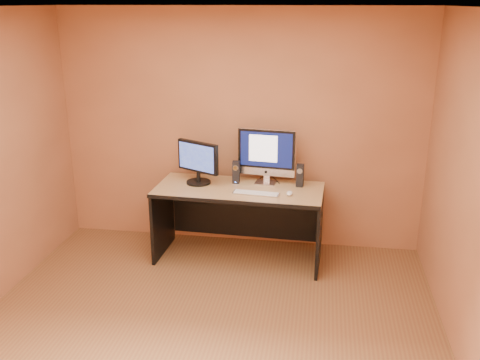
{
  "coord_description": "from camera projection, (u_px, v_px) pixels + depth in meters",
  "views": [
    {
      "loc": [
        0.89,
        -3.64,
        2.64
      ],
      "look_at": [
        0.1,
        1.41,
        0.92
      ],
      "focal_mm": 40.0,
      "sensor_mm": 36.0,
      "label": 1
    }
  ],
  "objects": [
    {
      "name": "cable_a",
      "position": [
        276.0,
        180.0,
        5.77
      ],
      "size": [
        0.1,
        0.22,
        0.01
      ],
      "primitive_type": "cylinder",
      "rotation": [
        1.57,
        0.0,
        0.42
      ],
      "color": "black",
      "rests_on": "desk"
    },
    {
      "name": "cable_b",
      "position": [
        259.0,
        179.0,
        5.8
      ],
      "size": [
        0.06,
        0.19,
        0.01
      ],
      "primitive_type": "cylinder",
      "rotation": [
        1.57,
        0.0,
        -0.29
      ],
      "color": "black",
      "rests_on": "desk"
    },
    {
      "name": "floor",
      "position": [
        202.0,
        340.0,
        4.38
      ],
      "size": [
        4.0,
        4.0,
        0.0
      ],
      "primitive_type": "plane",
      "color": "brown",
      "rests_on": "ground"
    },
    {
      "name": "mouse",
      "position": [
        290.0,
        193.0,
        5.33
      ],
      "size": [
        0.07,
        0.11,
        0.04
      ],
      "primitive_type": "ellipsoid",
      "rotation": [
        0.0,
        0.0,
        -0.07
      ],
      "color": "white",
      "rests_on": "desk"
    },
    {
      "name": "keyboard",
      "position": [
        256.0,
        193.0,
        5.36
      ],
      "size": [
        0.47,
        0.17,
        0.02
      ],
      "primitive_type": "cube",
      "rotation": [
        0.0,
        0.0,
        -0.09
      ],
      "color": "#B8B9BD",
      "rests_on": "desk"
    },
    {
      "name": "imac",
      "position": [
        266.0,
        156.0,
        5.59
      ],
      "size": [
        0.64,
        0.29,
        0.59
      ],
      "primitive_type": null,
      "rotation": [
        0.0,
        0.0,
        -0.11
      ],
      "color": "#B7B6BB",
      "rests_on": "desk"
    },
    {
      "name": "speaker_right",
      "position": [
        300.0,
        175.0,
        5.55
      ],
      "size": [
        0.08,
        0.08,
        0.24
      ],
      "primitive_type": null,
      "rotation": [
        0.0,
        0.0,
        -0.09
      ],
      "color": "black",
      "rests_on": "desk"
    },
    {
      "name": "desk",
      "position": [
        239.0,
        224.0,
        5.66
      ],
      "size": [
        1.76,
        0.82,
        0.8
      ],
      "primitive_type": null,
      "rotation": [
        0.0,
        0.0,
        -0.04
      ],
      "color": "tan",
      "rests_on": "ground"
    },
    {
      "name": "speaker_left",
      "position": [
        236.0,
        172.0,
        5.66
      ],
      "size": [
        0.08,
        0.08,
        0.24
      ],
      "primitive_type": null,
      "rotation": [
        0.0,
        0.0,
        0.03
      ],
      "color": "black",
      "rests_on": "desk"
    },
    {
      "name": "ceiling",
      "position": [
        193.0,
        7.0,
        3.56
      ],
      "size": [
        4.0,
        4.0,
        0.0
      ],
      "primitive_type": "plane",
      "color": "white",
      "rests_on": "walls"
    },
    {
      "name": "second_monitor",
      "position": [
        198.0,
        163.0,
        5.61
      ],
      "size": [
        0.58,
        0.47,
        0.45
      ],
      "primitive_type": null,
      "rotation": [
        0.0,
        0.0,
        -0.47
      ],
      "color": "black",
      "rests_on": "desk"
    },
    {
      "name": "walls",
      "position": [
        198.0,
        191.0,
        3.97
      ],
      "size": [
        4.0,
        4.0,
        2.6
      ],
      "primitive_type": null,
      "color": "#A66743",
      "rests_on": "ground"
    }
  ]
}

